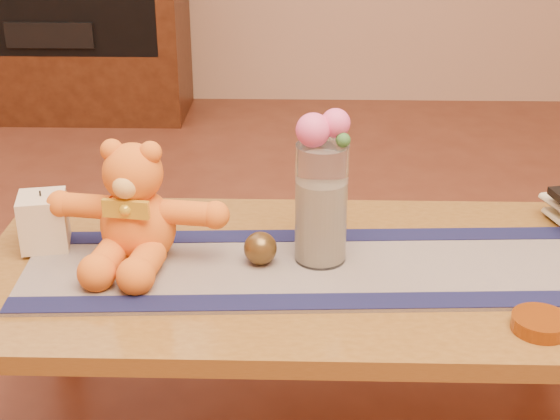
{
  "coord_description": "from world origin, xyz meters",
  "views": [
    {
      "loc": [
        -0.01,
        -1.5,
        1.26
      ],
      "look_at": [
        -0.05,
        0.0,
        0.58
      ],
      "focal_mm": 50.82,
      "sensor_mm": 36.0,
      "label": 1
    }
  ],
  "objects_px": {
    "pillar_candle": "(44,221)",
    "amber_dish": "(540,323)",
    "bronze_ball": "(260,248)",
    "glass_vase": "(321,204)",
    "teddy_bear": "(136,203)"
  },
  "relations": [
    {
      "from": "pillar_candle",
      "to": "amber_dish",
      "type": "bearing_deg",
      "value": -16.69
    },
    {
      "from": "pillar_candle",
      "to": "bronze_ball",
      "type": "bearing_deg",
      "value": -8.37
    },
    {
      "from": "pillar_candle",
      "to": "glass_vase",
      "type": "bearing_deg",
      "value": -4.47
    },
    {
      "from": "teddy_bear",
      "to": "glass_vase",
      "type": "relative_size",
      "value": 1.42
    },
    {
      "from": "pillar_candle",
      "to": "glass_vase",
      "type": "distance_m",
      "value": 0.61
    },
    {
      "from": "glass_vase",
      "to": "bronze_ball",
      "type": "distance_m",
      "value": 0.16
    },
    {
      "from": "teddy_bear",
      "to": "bronze_ball",
      "type": "height_order",
      "value": "teddy_bear"
    },
    {
      "from": "bronze_ball",
      "to": "pillar_candle",
      "type": "bearing_deg",
      "value": 171.63
    },
    {
      "from": "teddy_bear",
      "to": "glass_vase",
      "type": "distance_m",
      "value": 0.39
    },
    {
      "from": "glass_vase",
      "to": "amber_dish",
      "type": "distance_m",
      "value": 0.49
    },
    {
      "from": "bronze_ball",
      "to": "amber_dish",
      "type": "relative_size",
      "value": 0.66
    },
    {
      "from": "bronze_ball",
      "to": "amber_dish",
      "type": "bearing_deg",
      "value": -23.66
    },
    {
      "from": "teddy_bear",
      "to": "amber_dish",
      "type": "xyz_separation_m",
      "value": [
        0.79,
        -0.26,
        -0.12
      ]
    },
    {
      "from": "teddy_bear",
      "to": "glass_vase",
      "type": "xyz_separation_m",
      "value": [
        0.39,
        -0.0,
        0.0
      ]
    },
    {
      "from": "pillar_candle",
      "to": "amber_dish",
      "type": "distance_m",
      "value": 1.06
    }
  ]
}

